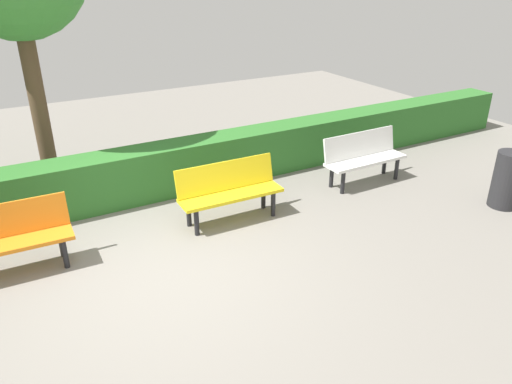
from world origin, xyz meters
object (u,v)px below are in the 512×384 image
Objects in this scene: bench_yellow at (229,189)px; bench_orange at (6,237)px; bench_white at (363,156)px; trash_bin at (508,180)px.

bench_yellow is 2.95m from bench_orange.
bench_white and bench_yellow have the same top height.
bench_white is at bearing -178.03° from bench_orange.
bench_yellow is (2.62, 0.10, 0.00)m from bench_white.
trash_bin is at bearing 124.90° from bench_white.
bench_orange reaches higher than bench_yellow.
trash_bin reaches higher than bench_yellow.
bench_yellow is 1.02× the size of bench_orange.
bench_yellow is at bearing -179.90° from bench_orange.
bench_white is 0.98× the size of bench_yellow.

